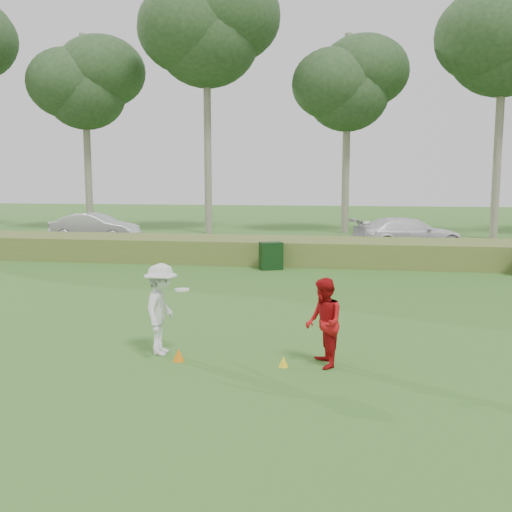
% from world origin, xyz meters
% --- Properties ---
extents(ground, '(120.00, 120.00, 0.00)m').
position_xyz_m(ground, '(0.00, 0.00, 0.00)').
color(ground, '#2E6321').
rests_on(ground, ground).
extents(reed_strip, '(80.00, 3.00, 0.90)m').
position_xyz_m(reed_strip, '(0.00, 12.00, 0.45)').
color(reed_strip, '#566B2A').
rests_on(reed_strip, ground).
extents(park_road, '(80.00, 6.00, 0.06)m').
position_xyz_m(park_road, '(0.00, 17.00, 0.03)').
color(park_road, '#2D2D2D').
rests_on(park_road, ground).
extents(tree_2, '(6.50, 6.50, 12.00)m').
position_xyz_m(tree_2, '(-14.00, 24.00, 8.97)').
color(tree_2, gray).
rests_on(tree_2, ground).
extents(tree_3, '(7.80, 7.80, 15.50)m').
position_xyz_m(tree_3, '(-6.00, 23.00, 11.60)').
color(tree_3, gray).
rests_on(tree_3, ground).
extents(tree_4, '(6.24, 6.24, 11.50)m').
position_xyz_m(tree_4, '(2.00, 24.50, 8.59)').
color(tree_4, gray).
rests_on(tree_4, ground).
extents(tree_5, '(7.28, 7.28, 14.00)m').
position_xyz_m(tree_5, '(10.00, 22.50, 10.47)').
color(tree_5, gray).
rests_on(tree_5, ground).
extents(player_white, '(0.88, 1.12, 1.69)m').
position_xyz_m(player_white, '(-1.08, -0.15, 0.84)').
color(player_white, silver).
rests_on(player_white, ground).
extents(player_red, '(0.77, 0.88, 1.55)m').
position_xyz_m(player_red, '(1.90, -0.40, 0.77)').
color(player_red, '#B10F12').
rests_on(player_red, ground).
extents(cone_orange, '(0.21, 0.21, 0.23)m').
position_xyz_m(cone_orange, '(-0.65, -0.52, 0.12)').
color(cone_orange, orange).
rests_on(cone_orange, ground).
extents(cone_yellow, '(0.17, 0.17, 0.19)m').
position_xyz_m(cone_yellow, '(1.23, -0.53, 0.09)').
color(cone_yellow, yellow).
rests_on(cone_yellow, ground).
extents(utility_cabinet, '(0.92, 0.77, 0.98)m').
position_xyz_m(utility_cabinet, '(-0.45, 10.03, 0.49)').
color(utility_cabinet, black).
rests_on(utility_cabinet, ground).
extents(car_mid, '(4.44, 1.68, 1.45)m').
position_xyz_m(car_mid, '(-10.34, 16.90, 0.78)').
color(car_mid, silver).
rests_on(car_mid, park_road).
extents(car_right, '(5.42, 3.65, 1.46)m').
position_xyz_m(car_right, '(4.89, 16.16, 0.79)').
color(car_right, white).
rests_on(car_right, park_road).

